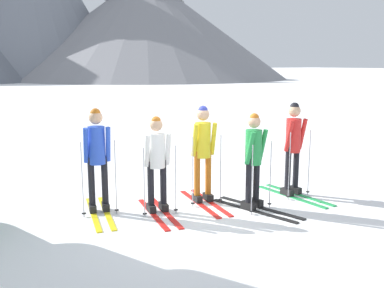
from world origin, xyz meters
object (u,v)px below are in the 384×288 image
(skier_in_white, at_px, (157,161))
(skier_in_red, at_px, (293,145))
(skier_in_blue, at_px, (97,156))
(skier_in_yellow, at_px, (203,150))
(skier_in_green, at_px, (254,158))

(skier_in_white, height_order, skier_in_red, skier_in_red)
(skier_in_blue, bearing_deg, skier_in_yellow, -12.14)
(skier_in_yellow, bearing_deg, skier_in_green, -52.23)
(skier_in_white, distance_m, skier_in_green, 1.65)
(skier_in_white, bearing_deg, skier_in_red, -7.77)
(skier_in_green, relative_size, skier_in_red, 0.99)
(skier_in_blue, distance_m, skier_in_white, 1.00)
(skier_in_blue, height_order, skier_in_white, skier_in_blue)
(skier_in_yellow, relative_size, skier_in_red, 0.99)
(skier_in_blue, height_order, skier_in_red, skier_in_red)
(skier_in_red, bearing_deg, skier_in_yellow, 164.88)
(skier_in_white, relative_size, skier_in_yellow, 0.94)
(skier_in_yellow, xyz_separation_m, skier_in_red, (1.71, -0.46, 0.01))
(skier_in_white, bearing_deg, skier_in_yellow, 5.88)
(skier_in_blue, bearing_deg, skier_in_white, -29.46)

